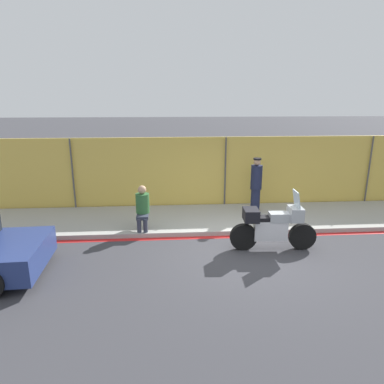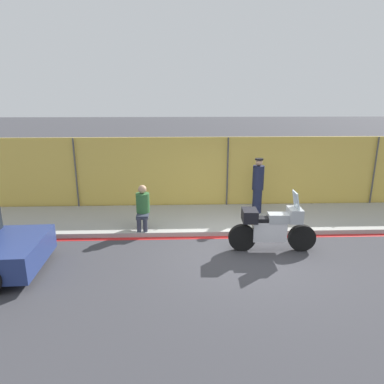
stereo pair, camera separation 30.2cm
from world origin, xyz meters
TOP-DOWN VIEW (x-y plane):
  - ground_plane at (0.00, 0.00)m, footprint 120.00×120.00m
  - sidewalk at (0.00, 2.35)m, footprint 37.89×2.51m
  - curb_paint_stripe at (0.00, 1.00)m, footprint 37.89×0.18m
  - storefront_fence at (0.00, 3.69)m, footprint 36.00×0.17m
  - motorcycle at (0.65, 0.14)m, footprint 2.18×0.56m
  - officer_standing at (0.86, 2.71)m, footprint 0.36×0.36m
  - person_seated_on_curb at (-2.68, 1.53)m, footprint 0.38×0.65m

SIDE VIEW (x-z plane):
  - ground_plane at x=0.00m, z-range 0.00..0.00m
  - curb_paint_stripe at x=0.00m, z-range 0.00..0.01m
  - sidewalk at x=0.00m, z-range 0.00..0.13m
  - motorcycle at x=0.65m, z-range -0.14..1.40m
  - person_seated_on_curb at x=-2.68m, z-range 0.19..1.43m
  - officer_standing at x=0.86m, z-range 0.16..1.93m
  - storefront_fence at x=0.00m, z-range 0.00..2.46m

